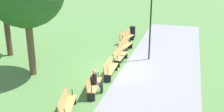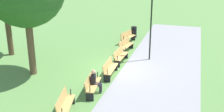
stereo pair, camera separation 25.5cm
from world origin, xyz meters
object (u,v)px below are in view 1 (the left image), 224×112
(person_seated, at_px, (96,81))
(trash_bin, at_px, (132,32))
(bench_3, at_px, (110,68))
(bench_4, at_px, (93,84))
(bench_2, at_px, (120,55))
(bench_0, at_px, (126,37))
(bench_5, at_px, (67,104))
(lamp_post, at_px, (151,15))
(bench_1, at_px, (125,45))

(person_seated, distance_m, trash_bin, 10.62)
(bench_3, height_order, bench_4, same)
(bench_2, bearing_deg, person_seated, 1.67)
(person_seated, height_order, trash_bin, person_seated)
(bench_0, xyz_separation_m, bench_5, (11.20, 0.00, 0.00))
(bench_4, distance_m, lamp_post, 6.46)
(bench_4, height_order, bench_5, same)
(bench_2, distance_m, bench_4, 4.52)
(bench_5, relative_size, lamp_post, 0.43)
(person_seated, height_order, lamp_post, lamp_post)
(bench_2, bearing_deg, bench_3, 2.66)
(bench_2, relative_size, bench_5, 0.98)
(bench_1, distance_m, bench_3, 4.52)
(bench_2, xyz_separation_m, lamp_post, (-1.12, 1.71, 2.52))
(lamp_post, bearing_deg, bench_2, -56.75)
(bench_2, relative_size, lamp_post, 0.43)
(bench_1, height_order, trash_bin, trash_bin)
(bench_1, distance_m, bench_4, 6.76)
(bench_1, height_order, bench_2, same)
(bench_2, height_order, lamp_post, lamp_post)
(bench_3, xyz_separation_m, bench_5, (4.47, -0.62, 0.00))
(bench_0, height_order, bench_3, same)
(bench_1, bearing_deg, bench_4, 7.98)
(bench_5, distance_m, lamp_post, 8.57)
(bench_4, xyz_separation_m, lamp_post, (-5.63, 1.91, 2.52))
(bench_1, xyz_separation_m, bench_3, (4.51, 0.21, 0.00))
(bench_0, relative_size, trash_bin, 2.06)
(bench_3, distance_m, trash_bin, 8.47)
(trash_bin, bearing_deg, bench_4, 1.53)
(bench_3, relative_size, trash_bin, 2.02)
(bench_3, bearing_deg, bench_1, 179.98)
(bench_4, distance_m, trash_bin, 10.71)
(bench_0, distance_m, bench_3, 6.76)
(bench_1, bearing_deg, bench_0, -161.45)
(bench_4, height_order, person_seated, person_seated)
(bench_0, distance_m, bench_1, 2.26)
(lamp_post, bearing_deg, bench_4, -18.78)
(bench_4, height_order, trash_bin, trash_bin)
(bench_1, height_order, person_seated, person_seated)
(bench_3, bearing_deg, lamp_post, 150.55)
(trash_bin, bearing_deg, bench_1, 4.15)
(bench_4, relative_size, trash_bin, 2.05)
(person_seated, bearing_deg, bench_2, 171.04)
(bench_5, bearing_deg, bench_1, 164.06)
(bench_3, xyz_separation_m, trash_bin, (-8.45, -0.49, -0.02))
(lamp_post, bearing_deg, bench_1, -120.58)
(bench_1, bearing_deg, bench_2, 13.26)
(bench_0, bearing_deg, lamp_post, 48.08)
(person_seated, bearing_deg, bench_5, -21.29)
(trash_bin, bearing_deg, bench_2, 4.56)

